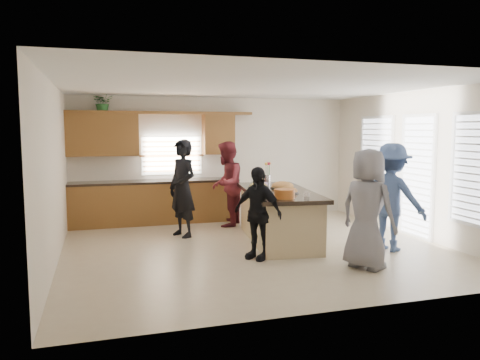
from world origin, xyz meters
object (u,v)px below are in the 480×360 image
object	(u,v)px
woman_left_back	(183,188)
woman_right_front	(367,209)
woman_left_front	(257,213)
woman_left_mid	(226,184)
island	(278,217)
woman_right_back	(391,197)
salad_bowl	(284,193)

from	to	relation	value
woman_left_back	woman_right_front	size ratio (longest dim) A/B	1.05
woman_left_front	woman_right_front	bearing A→B (deg)	17.58
woman_left_mid	island	bearing A→B (deg)	47.82
woman_left_mid	woman_right_back	size ratio (longest dim) A/B	0.99
island	woman_left_back	size ratio (longest dim) A/B	1.51
woman_left_back	woman_left_mid	xyz separation A→B (m)	(1.07, 0.72, -0.03)
woman_left_mid	woman_right_front	size ratio (longest dim) A/B	1.01
island	woman_left_back	distance (m)	1.92
salad_bowl	woman_left_back	distance (m)	2.30
woman_right_back	woman_left_back	bearing A→B (deg)	23.97
woman_left_back	woman_left_mid	distance (m)	1.29
woman_left_front	woman_right_back	world-z (taller)	woman_right_back
island	woman_right_back	distance (m)	2.03
salad_bowl	woman_left_mid	size ratio (longest dim) A/B	0.19
woman_left_mid	woman_right_back	world-z (taller)	woman_right_back
salad_bowl	woman_right_front	bearing A→B (deg)	-47.72
salad_bowl	woman_left_front	distance (m)	0.56
woman_left_mid	woman_right_front	bearing A→B (deg)	46.66
island	woman_left_front	distance (m)	1.31
island	woman_left_mid	size ratio (longest dim) A/B	1.56
woman_right_front	island	bearing A→B (deg)	-9.23
salad_bowl	woman_right_back	distance (m)	1.89
island	woman_right_back	size ratio (longest dim) A/B	1.54
woman_left_mid	woman_right_front	xyz separation A→B (m)	(1.19, -3.59, -0.01)
woman_left_back	woman_left_mid	size ratio (longest dim) A/B	1.04
woman_right_back	woman_right_front	distance (m)	1.25
woman_left_back	woman_left_front	size ratio (longest dim) A/B	1.27
woman_left_back	woman_left_front	world-z (taller)	woman_left_back
woman_right_front	woman_right_back	bearing A→B (deg)	-76.59
woman_left_front	woman_left_mid	bearing A→B (deg)	138.09
island	woman_left_mid	distance (m)	1.75
island	woman_right_back	xyz separation A→B (m)	(1.58, -1.19, 0.47)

